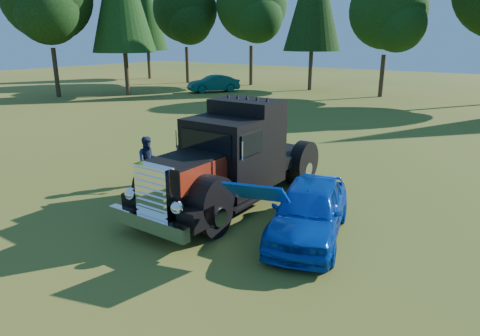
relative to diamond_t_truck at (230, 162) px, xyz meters
name	(u,v)px	position (x,y,z in m)	size (l,w,h in m)	color
ground	(162,239)	(0.10, -2.97, -1.28)	(120.00, 120.00, 0.00)	#335418
diamond_t_truck	(230,162)	(0.00, 0.00, 0.00)	(3.36, 7.16, 3.00)	black
hotrod_coupe	(309,210)	(2.95, -0.74, -0.57)	(2.76, 4.47, 1.89)	#07269E
spectator_near	(183,170)	(-1.55, -0.36, -0.46)	(0.60, 0.39, 1.64)	navy
spectator_far	(149,161)	(-3.12, -0.30, -0.44)	(0.81, 0.63, 1.68)	#1B2A3F
distant_teal_car	(214,84)	(-17.35, 21.08, -0.53)	(1.60, 4.58, 1.51)	#09353B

